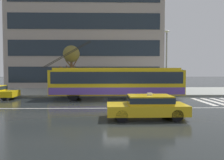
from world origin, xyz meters
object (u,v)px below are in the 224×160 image
Objects in this scene: pedestrian_approaching_curb at (82,78)px; street_lamp at (166,56)px; pedestrian_at_shelter at (109,79)px; pedestrian_walking_past at (132,78)px; trolleybus at (117,82)px; bus_shelter at (92,77)px; taxi_oncoming_near at (148,105)px; street_tree_bare at (71,55)px.

pedestrian_approaching_curb is 0.31× the size of street_lamp.
pedestrian_walking_past reaches higher than pedestrian_at_shelter.
pedestrian_at_shelter is at bearing 99.79° from trolleybus.
pedestrian_walking_past is (5.63, -1.22, -0.03)m from pedestrian_approaching_curb.
bus_shelter is 0.54× the size of street_lamp.
pedestrian_approaching_curb is at bearing 111.97° from taxi_oncoming_near.
street_tree_bare is (-1.02, -1.01, 2.53)m from pedestrian_approaching_curb.
bus_shelter reaches higher than taxi_oncoming_near.
pedestrian_walking_past is at bearing -1.74° from street_tree_bare.
pedestrian_walking_past is at bearing 168.06° from street_lamp.
bus_shelter is at bearing 108.22° from taxi_oncoming_near.
pedestrian_walking_past is (0.52, 11.46, 1.06)m from taxi_oncoming_near.
street_lamp is at bearing -12.53° from pedestrian_at_shelter.
trolleybus reaches higher than pedestrian_approaching_curb.
trolleybus is at bearing -154.58° from street_lamp.
bus_shelter reaches higher than pedestrian_approaching_curb.
pedestrian_walking_past reaches higher than taxi_oncoming_near.
pedestrian_approaching_curb is at bearing 167.82° from pedestrian_walking_past.
street_lamp reaches higher than bus_shelter.
pedestrian_at_shelter is 6.64m from street_lamp.
pedestrian_walking_past is 4.32m from street_lamp.
taxi_oncoming_near is 13.71m from pedestrian_approaching_curb.
pedestrian_walking_past is at bearing -3.90° from bus_shelter.
taxi_oncoming_near is 11.52m from pedestrian_walking_past.
street_lamp is (7.93, -1.05, 2.16)m from bus_shelter.
taxi_oncoming_near is at bearing -68.03° from pedestrian_approaching_curb.
street_lamp is 1.29× the size of street_tree_bare.
street_lamp is (5.38, 2.55, 2.54)m from trolleybus.
taxi_oncoming_near is 2.21× the size of pedestrian_at_shelter.
trolleybus is 6.21× the size of pedestrian_approaching_curb.
trolleybus reaches higher than taxi_oncoming_near.
trolleybus is 3.54× the size of bus_shelter.
street_tree_bare is (-4.82, 3.50, 2.75)m from trolleybus.
street_lamp reaches higher than pedestrian_walking_past.
taxi_oncoming_near is at bearing -110.75° from street_lamp.
pedestrian_approaching_curb reaches higher than pedestrian_at_shelter.
pedestrian_at_shelter is at bearing 166.64° from pedestrian_walking_past.
street_lamp is (4.06, 10.71, 3.42)m from taxi_oncoming_near.
street_tree_bare is (-6.14, 11.66, 3.63)m from taxi_oncoming_near.
pedestrian_approaching_curb is at bearing 130.02° from trolleybus.
street_lamp is at bearing 25.42° from trolleybus.
street_lamp is at bearing 69.25° from taxi_oncoming_near.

